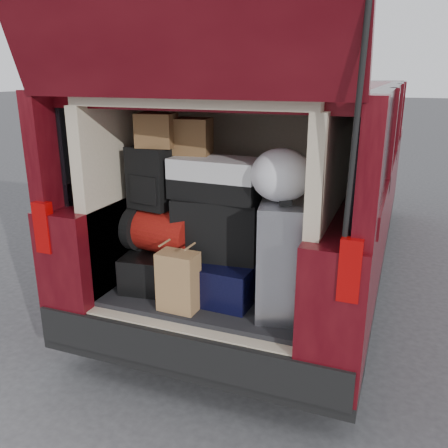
# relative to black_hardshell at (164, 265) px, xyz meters

# --- Properties ---
(ground) EXTENTS (80.00, 80.00, 0.00)m
(ground) POSITION_rel_black_hardshell_xyz_m (0.37, -0.18, -0.66)
(ground) COLOR #363638
(ground) RESTS_ON ground
(minivan) EXTENTS (1.90, 5.35, 2.77)m
(minivan) POSITION_rel_black_hardshell_xyz_m (0.37, 1.68, 0.25)
(minivan) COLOR black
(minivan) RESTS_ON ground
(load_floor) EXTENTS (1.24, 1.05, 0.55)m
(load_floor) POSITION_rel_black_hardshell_xyz_m (0.37, 0.10, -0.39)
(load_floor) COLOR black
(load_floor) RESTS_ON ground
(black_hardshell) EXTENTS (0.48, 0.61, 0.23)m
(black_hardshell) POSITION_rel_black_hardshell_xyz_m (0.00, 0.00, 0.00)
(black_hardshell) COLOR black
(black_hardshell) RESTS_ON load_floor
(navy_hardshell) EXTENTS (0.47, 0.56, 0.24)m
(navy_hardshell) POSITION_rel_black_hardshell_xyz_m (0.44, -0.01, 0.01)
(navy_hardshell) COLOR black
(navy_hardshell) RESTS_ON load_floor
(silver_roller) EXTENTS (0.35, 0.48, 0.65)m
(silver_roller) POSITION_rel_black_hardshell_xyz_m (0.83, -0.11, 0.21)
(silver_roller) COLOR silver
(silver_roller) RESTS_ON load_floor
(kraft_bag) EXTENTS (0.23, 0.15, 0.35)m
(kraft_bag) POSITION_rel_black_hardshell_xyz_m (0.27, -0.32, 0.06)
(kraft_bag) COLOR #9F7347
(kraft_bag) RESTS_ON load_floor
(red_duffel) EXTENTS (0.48, 0.36, 0.29)m
(red_duffel) POSITION_rel_black_hardshell_xyz_m (0.04, -0.05, 0.26)
(red_duffel) COLOR maroon
(red_duffel) RESTS_ON black_hardshell
(black_soft_case) EXTENTS (0.54, 0.35, 0.37)m
(black_soft_case) POSITION_rel_black_hardshell_xyz_m (0.39, -0.00, 0.31)
(black_soft_case) COLOR black
(black_soft_case) RESTS_ON navy_hardshell
(backpack) EXTENTS (0.29, 0.20, 0.38)m
(backpack) POSITION_rel_black_hardshell_xyz_m (-0.04, -0.06, 0.59)
(backpack) COLOR black
(backpack) RESTS_ON red_duffel
(twotone_duffel) EXTENTS (0.55, 0.30, 0.24)m
(twotone_duffel) POSITION_rel_black_hardshell_xyz_m (0.38, -0.01, 0.61)
(twotone_duffel) COLOR silver
(twotone_duffel) RESTS_ON black_soft_case
(grocery_sack_lower) EXTENTS (0.24, 0.21, 0.20)m
(grocery_sack_lower) POSITION_rel_black_hardshell_xyz_m (0.00, -0.03, 0.88)
(grocery_sack_lower) COLOR brown
(grocery_sack_lower) RESTS_ON backpack
(grocery_sack_upper) EXTENTS (0.24, 0.20, 0.22)m
(grocery_sack_upper) POSITION_rel_black_hardshell_xyz_m (0.19, 0.07, 0.84)
(grocery_sack_upper) COLOR brown
(grocery_sack_upper) RESTS_ON twotone_duffel
(plastic_bag_right) EXTENTS (0.37, 0.35, 0.29)m
(plastic_bag_right) POSITION_rel_black_hardshell_xyz_m (0.80, -0.13, 0.69)
(plastic_bag_right) COLOR white
(plastic_bag_right) RESTS_ON silver_roller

